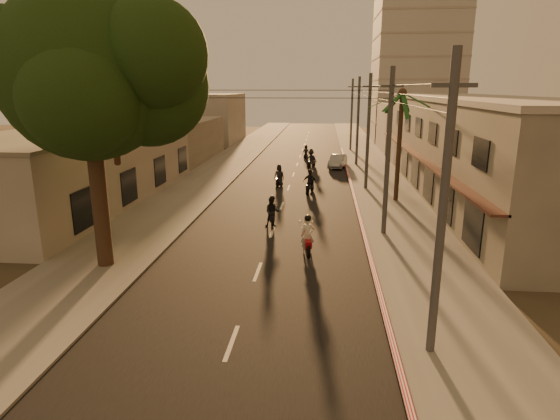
% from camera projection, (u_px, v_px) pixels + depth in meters
% --- Properties ---
extents(ground, '(160.00, 160.00, 0.00)m').
position_uv_depth(ground, '(251.00, 291.00, 18.83)').
color(ground, '#383023').
rests_on(ground, ground).
extents(road, '(10.00, 140.00, 0.02)m').
position_uv_depth(road, '(289.00, 188.00, 38.09)').
color(road, black).
rests_on(road, ground).
extents(sidewalk_right, '(5.00, 140.00, 0.12)m').
position_uv_depth(sidewalk_right, '(382.00, 189.00, 37.39)').
color(sidewalk_right, slate).
rests_on(sidewalk_right, ground).
extents(sidewalk_left, '(5.00, 140.00, 0.12)m').
position_uv_depth(sidewalk_left, '(199.00, 185.00, 38.75)').
color(sidewalk_left, slate).
rests_on(sidewalk_left, ground).
extents(curb_stripe, '(0.20, 60.00, 0.20)m').
position_uv_depth(curb_stripe, '(356.00, 203.00, 32.79)').
color(curb_stripe, red).
rests_on(curb_stripe, ground).
extents(shophouse_row, '(8.80, 34.20, 7.30)m').
position_uv_depth(shophouse_row, '(478.00, 148.00, 33.97)').
color(shophouse_row, gray).
rests_on(shophouse_row, ground).
extents(left_building, '(8.20, 24.20, 5.20)m').
position_uv_depth(left_building, '(85.00, 166.00, 32.92)').
color(left_building, '#ADA69C').
rests_on(left_building, ground).
extents(distant_tower, '(12.10, 12.10, 28.00)m').
position_uv_depth(distant_tower, '(418.00, 44.00, 67.74)').
color(distant_tower, '#B7B5B2').
rests_on(distant_tower, ground).
extents(broadleaf_tree, '(9.60, 8.70, 12.10)m').
position_uv_depth(broadleaf_tree, '(98.00, 74.00, 19.34)').
color(broadleaf_tree, black).
rests_on(broadleaf_tree, ground).
extents(palm_tree, '(5.00, 5.00, 8.20)m').
position_uv_depth(palm_tree, '(402.00, 99.00, 31.69)').
color(palm_tree, black).
rests_on(palm_tree, ground).
extents(utility_poles, '(1.20, 48.26, 9.00)m').
position_uv_depth(utility_poles, '(369.00, 106.00, 35.86)').
color(utility_poles, '#38383A').
rests_on(utility_poles, ground).
extents(filler_right, '(8.00, 14.00, 6.00)m').
position_uv_depth(filler_right, '(412.00, 127.00, 60.12)').
color(filler_right, '#ADA69C').
rests_on(filler_right, ground).
extents(filler_left_near, '(8.00, 14.00, 4.40)m').
position_uv_depth(filler_left_near, '(174.00, 140.00, 52.28)').
color(filler_left_near, '#ADA69C').
rests_on(filler_left_near, ground).
extents(filler_left_far, '(8.00, 14.00, 7.00)m').
position_uv_depth(filler_left_far, '(211.00, 118.00, 69.28)').
color(filler_left_far, '#ADA69C').
rests_on(filler_left_far, ground).
extents(scooter_red, '(0.86, 2.00, 1.97)m').
position_uv_depth(scooter_red, '(308.00, 237.00, 22.89)').
color(scooter_red, black).
rests_on(scooter_red, ground).
extents(scooter_mid_a, '(0.98, 1.90, 1.87)m').
position_uv_depth(scooter_mid_a, '(272.00, 213.00, 27.33)').
color(scooter_mid_a, black).
rests_on(scooter_mid_a, ground).
extents(scooter_mid_b, '(1.28, 1.94, 1.94)m').
position_uv_depth(scooter_mid_b, '(310.00, 183.00, 35.78)').
color(scooter_mid_b, black).
rests_on(scooter_mid_b, ground).
extents(scooter_far_a, '(1.00, 1.88, 1.85)m').
position_uv_depth(scooter_far_a, '(279.00, 176.00, 38.51)').
color(scooter_far_a, black).
rests_on(scooter_far_a, ground).
extents(scooter_far_b, '(1.66, 1.93, 1.98)m').
position_uv_depth(scooter_far_b, '(311.00, 159.00, 47.09)').
color(scooter_far_b, black).
rests_on(scooter_far_b, ground).
extents(parked_car, '(2.87, 4.55, 1.33)m').
position_uv_depth(parked_car, '(338.00, 161.00, 47.53)').
color(parked_car, '#9B9DA2').
rests_on(parked_car, ground).
extents(scooter_far_c, '(0.77, 1.68, 1.65)m').
position_uv_depth(scooter_far_c, '(306.00, 153.00, 53.06)').
color(scooter_far_c, black).
rests_on(scooter_far_c, ground).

